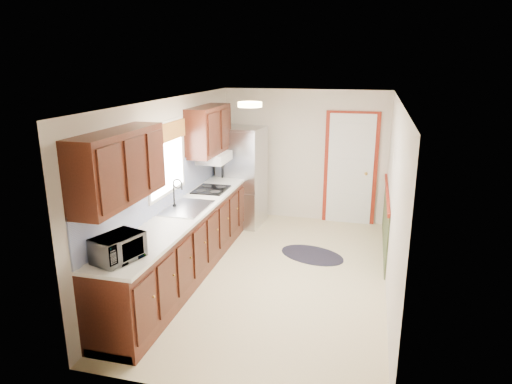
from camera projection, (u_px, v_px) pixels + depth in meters
The scene contains 8 objects.
room_shell at pixel (276, 192), 6.05m from camera, with size 3.20×5.20×2.52m.
kitchen_run at pixel (182, 219), 6.18m from camera, with size 0.63×4.00×2.20m.
back_wall_trim at pixel (358, 179), 7.96m from camera, with size 1.12×2.30×2.08m.
ceiling_fixture at pixel (250, 104), 5.62m from camera, with size 0.30×0.30×0.06m, color #FFD88C.
microwave at pixel (118, 245), 4.55m from camera, with size 0.49×0.27×0.33m, color white.
refrigerator at pixel (242, 177), 8.16m from camera, with size 0.80×0.77×1.77m.
rug at pixel (312, 255), 7.01m from camera, with size 1.02×0.66×0.01m, color black.
cooktop at pixel (211, 189), 7.11m from camera, with size 0.48×0.58×0.02m, color black.
Camera 1 is at (1.19, -5.70, 2.87)m, focal length 32.00 mm.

